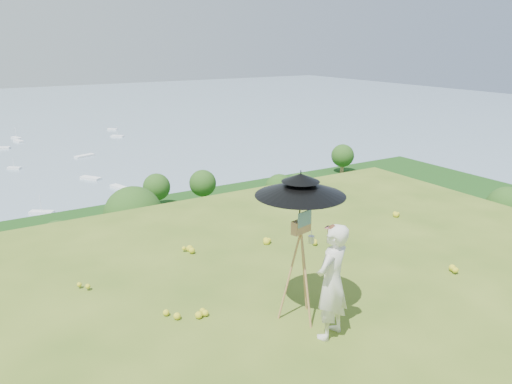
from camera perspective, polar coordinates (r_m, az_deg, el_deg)
ground at (r=7.80m, az=12.33°, el=-14.69°), size 14.00×14.00×0.00m
shoreline_tier at (r=89.31m, az=-25.30°, el=-11.45°), size 170.00×28.00×8.00m
slope_trees at (r=44.28m, az=-22.37°, el=-9.89°), size 110.00×50.00×6.00m
harbor_town at (r=86.59m, az=-25.84°, el=-7.64°), size 110.00×22.00×5.00m
wildflowers at (r=7.92m, az=11.08°, el=-13.57°), size 10.00×10.50×0.12m
painter at (r=7.07m, az=8.66°, el=-10.09°), size 0.72×0.60×1.70m
field_easel at (r=7.43m, az=5.05°, el=-8.43°), size 0.80×0.80×1.73m
sun_umbrella at (r=7.07m, az=5.06°, el=-1.00°), size 1.69×1.69×0.89m
painter_cap at (r=6.75m, az=8.96°, el=-4.03°), size 0.26×0.27×0.10m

